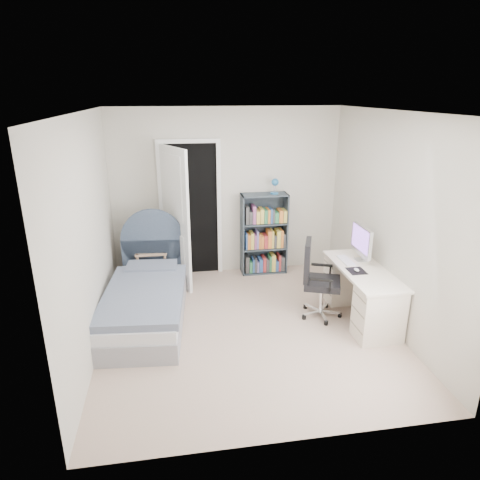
{
  "coord_description": "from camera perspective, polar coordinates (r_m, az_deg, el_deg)",
  "views": [
    {
      "loc": [
        -0.81,
        -4.45,
        2.69
      ],
      "look_at": [
        -0.02,
        0.43,
        0.97
      ],
      "focal_mm": 32.0,
      "sensor_mm": 36.0,
      "label": 1
    }
  ],
  "objects": [
    {
      "name": "door",
      "position": [
        6.21,
        -7.89,
        3.52
      ],
      "size": [
        0.92,
        0.76,
        2.06
      ],
      "color": "black",
      "rests_on": "ground"
    },
    {
      "name": "room_shell",
      "position": [
        4.74,
        1.05,
        1.48
      ],
      "size": [
        3.5,
        3.7,
        2.6
      ],
      "color": "tan",
      "rests_on": "ground"
    },
    {
      "name": "desk",
      "position": [
        5.52,
        15.82,
        -6.55
      ],
      "size": [
        0.54,
        1.36,
        1.12
      ],
      "color": "#EEDEC7",
      "rests_on": "ground"
    },
    {
      "name": "nightstand",
      "position": [
        6.33,
        -11.77,
        -2.26
      ],
      "size": [
        0.44,
        0.44,
        0.64
      ],
      "color": "tan",
      "rests_on": "ground"
    },
    {
      "name": "office_chair",
      "position": [
        5.38,
        10.12,
        -4.7
      ],
      "size": [
        0.56,
        0.57,
        0.98
      ],
      "color": "silver",
      "rests_on": "ground"
    },
    {
      "name": "bookcase",
      "position": [
        6.59,
        3.25,
        0.41
      ],
      "size": [
        0.7,
        0.3,
        1.48
      ],
      "color": "#36414A",
      "rests_on": "ground"
    },
    {
      "name": "bed",
      "position": [
        5.46,
        -12.3,
        -7.67
      ],
      "size": [
        1.06,
        1.99,
        1.18
      ],
      "color": "gray",
      "rests_on": "ground"
    },
    {
      "name": "floor_lamp",
      "position": [
        6.26,
        -8.51,
        -0.32
      ],
      "size": [
        0.22,
        0.22,
        1.53
      ],
      "color": "silver",
      "rests_on": "ground"
    }
  ]
}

